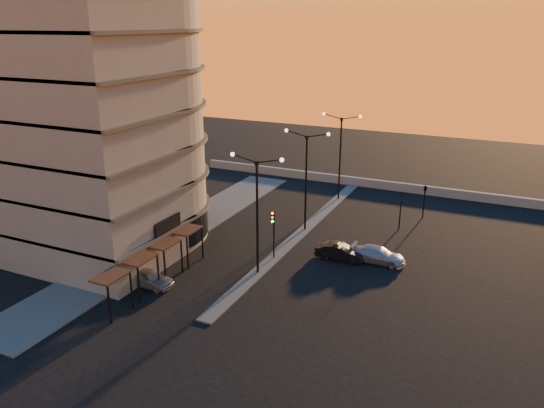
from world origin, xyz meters
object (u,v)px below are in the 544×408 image
(streetlamp_mid, at_px, (306,173))
(traffic_light_main, at_px, (273,227))
(car_wagon, at_px, (378,255))
(car_hatchback, at_px, (148,278))
(car_sedan, at_px, (340,252))

(streetlamp_mid, distance_m, traffic_light_main, 7.62)
(traffic_light_main, xyz_separation_m, car_wagon, (8.00, 3.08, -2.24))
(streetlamp_mid, height_order, car_hatchback, streetlamp_mid)
(traffic_light_main, distance_m, car_hatchback, 10.65)
(streetlamp_mid, relative_size, car_wagon, 2.14)
(streetlamp_mid, relative_size, car_hatchback, 2.42)
(car_hatchback, bearing_deg, car_wagon, -52.03)
(car_sedan, bearing_deg, streetlamp_mid, 43.52)
(streetlamp_mid, height_order, traffic_light_main, streetlamp_mid)
(traffic_light_main, height_order, car_wagon, traffic_light_main)
(traffic_light_main, xyz_separation_m, car_sedan, (5.00, 2.33, -2.23))
(streetlamp_mid, xyz_separation_m, traffic_light_main, (0.00, -7.13, -2.70))
(streetlamp_mid, bearing_deg, car_hatchback, -112.80)
(streetlamp_mid, xyz_separation_m, car_wagon, (8.00, -4.05, -4.95))
(streetlamp_mid, bearing_deg, car_sedan, -43.81)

